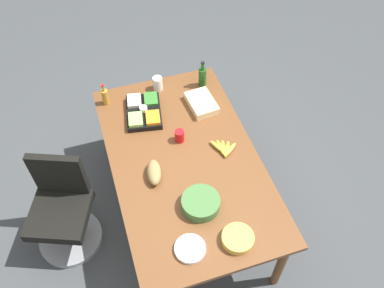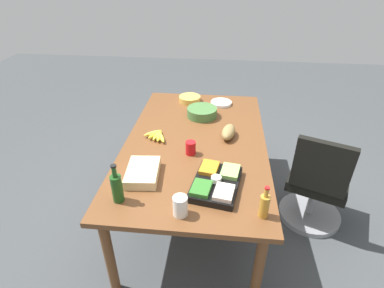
{
  "view_description": "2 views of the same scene",
  "coord_description": "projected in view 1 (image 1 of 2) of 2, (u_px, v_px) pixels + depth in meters",
  "views": [
    {
      "loc": [
        -1.94,
        0.56,
        3.43
      ],
      "look_at": [
        0.11,
        -0.1,
        0.8
      ],
      "focal_mm": 38.21,
      "sensor_mm": 36.0,
      "label": 1
    },
    {
      "loc": [
        2.21,
        0.2,
        2.12
      ],
      "look_at": [
        0.11,
        -0.02,
        0.8
      ],
      "focal_mm": 28.44,
      "sensor_mm": 36.0,
      "label": 2
    }
  ],
  "objects": [
    {
      "name": "chip_bowl",
      "position": [
        238.0,
        239.0,
        2.86
      ],
      "size": [
        0.27,
        0.27,
        0.06
      ],
      "primitive_type": "cylinder",
      "rotation": [
        0.0,
        0.0,
        -0.17
      ],
      "color": "gold",
      "rests_on": "conference_table"
    },
    {
      "name": "salad_bowl",
      "position": [
        201.0,
        203.0,
        3.02
      ],
      "size": [
        0.35,
        0.35,
        0.09
      ],
      "primitive_type": "cylinder",
      "rotation": [
        0.0,
        0.0,
        0.25
      ],
      "color": "#447139",
      "rests_on": "conference_table"
    },
    {
      "name": "office_chair",
      "position": [
        63.0,
        214.0,
        3.47
      ],
      "size": [
        0.62,
        0.62,
        0.94
      ],
      "color": "gray",
      "rests_on": "ground"
    },
    {
      "name": "sheet_cake",
      "position": [
        202.0,
        103.0,
        3.69
      ],
      "size": [
        0.34,
        0.25,
        0.07
      ],
      "primitive_type": "cube",
      "rotation": [
        0.0,
        0.0,
        0.08
      ],
      "color": "beige",
      "rests_on": "conference_table"
    },
    {
      "name": "bread_loaf",
      "position": [
        154.0,
        172.0,
        3.19
      ],
      "size": [
        0.26,
        0.15,
        0.1
      ],
      "primitive_type": "ellipsoid",
      "rotation": [
        0.0,
        0.0,
        -0.18
      ],
      "color": "olive",
      "rests_on": "conference_table"
    },
    {
      "name": "ground_plane",
      "position": [
        186.0,
        207.0,
        3.93
      ],
      "size": [
        10.0,
        10.0,
        0.0
      ],
      "primitive_type": "plane",
      "color": "#404446"
    },
    {
      "name": "mayo_jar",
      "position": [
        158.0,
        83.0,
        3.81
      ],
      "size": [
        0.1,
        0.1,
        0.13
      ],
      "primitive_type": "cylinder",
      "rotation": [
        0.0,
        0.0,
        0.09
      ],
      "color": "white",
      "rests_on": "conference_table"
    },
    {
      "name": "banana_bunch",
      "position": [
        224.0,
        148.0,
        3.37
      ],
      "size": [
        0.21,
        0.22,
        0.04
      ],
      "color": "yellow",
      "rests_on": "conference_table"
    },
    {
      "name": "dressing_bottle",
      "position": [
        105.0,
        96.0,
        3.68
      ],
      "size": [
        0.08,
        0.08,
        0.22
      ],
      "color": "#C0862B",
      "rests_on": "conference_table"
    },
    {
      "name": "wine_bottle",
      "position": [
        202.0,
        77.0,
        3.81
      ],
      "size": [
        0.07,
        0.07,
        0.28
      ],
      "color": "#1D4B1A",
      "rests_on": "conference_table"
    },
    {
      "name": "paper_plate_stack",
      "position": [
        190.0,
        249.0,
        2.82
      ],
      "size": [
        0.23,
        0.23,
        0.03
      ],
      "primitive_type": "cylinder",
      "rotation": [
        0.0,
        0.0,
        0.03
      ],
      "color": "white",
      "rests_on": "conference_table"
    },
    {
      "name": "red_solo_cup",
      "position": [
        180.0,
        136.0,
        3.42
      ],
      "size": [
        0.08,
        0.08,
        0.11
      ],
      "primitive_type": "cylinder",
      "rotation": [
        0.0,
        0.0,
        -0.0
      ],
      "color": "red",
      "rests_on": "conference_table"
    },
    {
      "name": "conference_table",
      "position": [
        185.0,
        164.0,
        3.39
      ],
      "size": [
        2.02,
        1.18,
        0.77
      ],
      "color": "brown",
      "rests_on": "ground"
    },
    {
      "name": "veggie_tray",
      "position": [
        144.0,
        111.0,
        3.63
      ],
      "size": [
        0.47,
        0.37,
        0.09
      ],
      "color": "black",
      "rests_on": "conference_table"
    }
  ]
}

